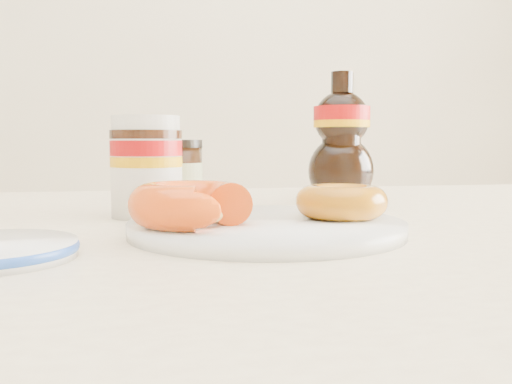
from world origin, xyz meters
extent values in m
cube|color=white|center=(0.00, 1.75, 1.30)|extent=(3.50, 0.10, 2.60)
cube|color=#FFEEC2|center=(0.00, 0.10, 0.73)|extent=(1.40, 0.90, 0.04)
cylinder|color=white|center=(0.03, 0.03, 0.76)|extent=(0.26, 0.26, 0.01)
torus|color=white|center=(0.03, 0.03, 0.76)|extent=(0.25, 0.25, 0.01)
torus|color=#DE460C|center=(-0.04, 0.01, 0.78)|extent=(0.13, 0.13, 0.04)
torus|color=#AB5D0B|center=(0.10, 0.04, 0.78)|extent=(0.11, 0.11, 0.03)
cylinder|color=white|center=(-0.08, 0.18, 0.80)|extent=(0.08, 0.08, 0.10)
cylinder|color=#7F0406|center=(-0.08, 0.18, 0.83)|extent=(0.08, 0.08, 0.02)
cylinder|color=#D89905|center=(-0.08, 0.18, 0.81)|extent=(0.08, 0.08, 0.01)
cylinder|color=black|center=(-0.08, 0.18, 0.84)|extent=(0.08, 0.08, 0.01)
cylinder|color=white|center=(-0.08, 0.18, 0.86)|extent=(0.08, 0.08, 0.02)
cylinder|color=black|center=(-0.04, 0.24, 0.79)|extent=(0.05, 0.05, 0.08)
cylinder|color=beige|center=(-0.04, 0.24, 0.79)|extent=(0.05, 0.05, 0.04)
cylinder|color=black|center=(-0.04, 0.24, 0.83)|extent=(0.06, 0.06, 0.01)
camera|label=1|loc=(-0.08, -0.48, 0.84)|focal=40.00mm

